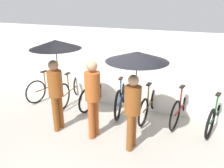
# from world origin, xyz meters

# --- Properties ---
(ground_plane) EXTENTS (30.00, 30.00, 0.00)m
(ground_plane) POSITION_xyz_m (0.00, 0.00, 0.00)
(ground_plane) COLOR #9E998E
(back_wall) EXTENTS (12.66, 0.12, 2.14)m
(back_wall) POSITION_xyz_m (0.00, 1.95, 1.07)
(back_wall) COLOR silver
(back_wall) RESTS_ON ground
(parked_bicycle_0) EXTENTS (0.55, 1.73, 0.98)m
(parked_bicycle_0) POSITION_xyz_m (-2.33, 1.64, 0.37)
(parked_bicycle_0) COLOR black
(parked_bicycle_0) RESTS_ON ground
(parked_bicycle_1) EXTENTS (0.44, 1.74, 0.99)m
(parked_bicycle_1) POSITION_xyz_m (-1.55, 1.61, 0.38)
(parked_bicycle_1) COLOR black
(parked_bicycle_1) RESTS_ON ground
(parked_bicycle_2) EXTENTS (0.44, 1.68, 1.02)m
(parked_bicycle_2) POSITION_xyz_m (-0.78, 1.66, 0.36)
(parked_bicycle_2) COLOR black
(parked_bicycle_2) RESTS_ON ground
(parked_bicycle_3) EXTENTS (0.49, 1.78, 1.04)m
(parked_bicycle_3) POSITION_xyz_m (-0.00, 1.64, 0.40)
(parked_bicycle_3) COLOR black
(parked_bicycle_3) RESTS_ON ground
(parked_bicycle_4) EXTENTS (0.44, 1.68, 0.97)m
(parked_bicycle_4) POSITION_xyz_m (0.78, 1.60, 0.36)
(parked_bicycle_4) COLOR black
(parked_bicycle_4) RESTS_ON ground
(parked_bicycle_5) EXTENTS (0.50, 1.71, 1.02)m
(parked_bicycle_5) POSITION_xyz_m (1.55, 1.70, 0.38)
(parked_bicycle_5) COLOR black
(parked_bicycle_5) RESTS_ON ground
(parked_bicycle_6) EXTENTS (0.58, 1.71, 1.02)m
(parked_bicycle_6) POSITION_xyz_m (2.33, 1.68, 0.36)
(parked_bicycle_6) COLOR black
(parked_bicycle_6) RESTS_ON ground
(pedestrian_leading) EXTENTS (1.09, 1.09, 2.05)m
(pedestrian_leading) POSITION_xyz_m (-1.02, 0.29, 1.65)
(pedestrian_leading) COLOR brown
(pedestrian_leading) RESTS_ON ground
(pedestrian_center) EXTENTS (0.32, 0.32, 1.73)m
(pedestrian_center) POSITION_xyz_m (-0.13, 0.24, 1.02)
(pedestrian_center) COLOR #9E4C1E
(pedestrian_center) RESTS_ON ground
(pedestrian_trailing) EXTENTS (1.16, 1.16, 1.96)m
(pedestrian_trailing) POSITION_xyz_m (0.76, 0.27, 1.61)
(pedestrian_trailing) COLOR brown
(pedestrian_trailing) RESTS_ON ground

